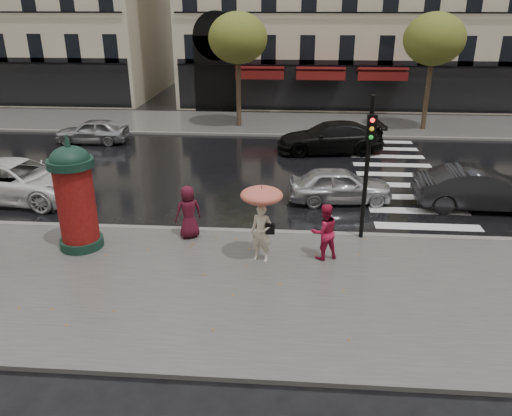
# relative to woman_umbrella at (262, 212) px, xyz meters

# --- Properties ---
(ground) EXTENTS (160.00, 160.00, 0.00)m
(ground) POSITION_rel_woman_umbrella_xyz_m (-0.48, -1.02, -1.64)
(ground) COLOR black
(ground) RESTS_ON ground
(near_sidewalk) EXTENTS (90.00, 7.00, 0.12)m
(near_sidewalk) POSITION_rel_woman_umbrella_xyz_m (-0.48, -1.52, -1.58)
(near_sidewalk) COLOR #474744
(near_sidewalk) RESTS_ON ground
(far_sidewalk) EXTENTS (90.00, 6.00, 0.12)m
(far_sidewalk) POSITION_rel_woman_umbrella_xyz_m (-0.48, 17.98, -1.58)
(far_sidewalk) COLOR #474744
(far_sidewalk) RESTS_ON ground
(near_kerb) EXTENTS (90.00, 0.25, 0.14)m
(near_kerb) POSITION_rel_woman_umbrella_xyz_m (-0.48, 1.98, -1.57)
(near_kerb) COLOR slate
(near_kerb) RESTS_ON ground
(far_kerb) EXTENTS (90.00, 0.25, 0.14)m
(far_kerb) POSITION_rel_woman_umbrella_xyz_m (-0.48, 14.98, -1.57)
(far_kerb) COLOR slate
(far_kerb) RESTS_ON ground
(zebra_crossing) EXTENTS (3.60, 11.75, 0.01)m
(zebra_crossing) POSITION_rel_woman_umbrella_xyz_m (5.52, 8.58, -1.64)
(zebra_crossing) COLOR silver
(zebra_crossing) RESTS_ON ground
(tree_far_left) EXTENTS (3.40, 3.40, 6.64)m
(tree_far_left) POSITION_rel_woman_umbrella_xyz_m (-2.48, 16.98, 3.52)
(tree_far_left) COLOR #38281C
(tree_far_left) RESTS_ON ground
(tree_far_right) EXTENTS (3.40, 3.40, 6.64)m
(tree_far_right) POSITION_rel_woman_umbrella_xyz_m (8.52, 16.98, 3.52)
(tree_far_right) COLOR #38281C
(tree_far_right) RESTS_ON ground
(woman_umbrella) EXTENTS (1.20, 1.20, 2.31)m
(woman_umbrella) POSITION_rel_woman_umbrella_xyz_m (0.00, 0.00, 0.00)
(woman_umbrella) COLOR beige
(woman_umbrella) RESTS_ON near_sidewalk
(woman_red) EXTENTS (1.01, 0.92, 1.70)m
(woman_red) POSITION_rel_woman_umbrella_xyz_m (1.80, 0.25, -0.67)
(woman_red) COLOR #B6163C
(woman_red) RESTS_ON near_sidewalk
(man_burgundy) EXTENTS (1.00, 0.88, 1.72)m
(man_burgundy) POSITION_rel_woman_umbrella_xyz_m (-2.41, 1.38, -0.67)
(man_burgundy) COLOR #4A0E1E
(man_burgundy) RESTS_ON near_sidewalk
(morris_column) EXTENTS (1.34, 1.34, 3.60)m
(morris_column) POSITION_rel_woman_umbrella_xyz_m (-5.59, 0.45, 0.20)
(morris_column) COLOR black
(morris_column) RESTS_ON near_sidewalk
(traffic_light) EXTENTS (0.29, 0.42, 4.52)m
(traffic_light) POSITION_rel_woman_umbrella_xyz_m (3.09, 1.69, 1.21)
(traffic_light) COLOR black
(traffic_light) RESTS_ON near_sidewalk
(car_silver) EXTENTS (4.07, 1.98, 1.34)m
(car_silver) POSITION_rel_woman_umbrella_xyz_m (2.65, 5.12, -0.98)
(car_silver) COLOR silver
(car_silver) RESTS_ON ground
(car_darkgrey) EXTENTS (4.70, 1.69, 1.54)m
(car_darkgrey) POSITION_rel_woman_umbrella_xyz_m (7.73, 4.82, -0.87)
(car_darkgrey) COLOR black
(car_darkgrey) RESTS_ON ground
(car_white) EXTENTS (5.78, 3.09, 1.54)m
(car_white) POSITION_rel_woman_umbrella_xyz_m (-9.64, 4.42, -0.87)
(car_white) COLOR white
(car_white) RESTS_ON ground
(car_black) EXTENTS (5.54, 2.80, 1.54)m
(car_black) POSITION_rel_woman_umbrella_xyz_m (2.69, 11.92, -0.87)
(car_black) COLOR black
(car_black) RESTS_ON ground
(car_far_silver) EXTENTS (3.91, 1.68, 1.32)m
(car_far_silver) POSITION_rel_woman_umbrella_xyz_m (-9.98, 12.79, -0.99)
(car_far_silver) COLOR #9A9A9E
(car_far_silver) RESTS_ON ground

